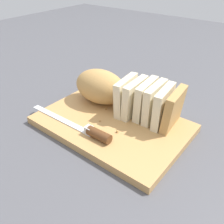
% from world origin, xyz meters
% --- Properties ---
extents(ground_plane, '(3.00, 3.00, 0.00)m').
position_xyz_m(ground_plane, '(0.00, 0.00, 0.00)').
color(ground_plane, '#4C4C51').
extents(cutting_board, '(0.42, 0.28, 0.02)m').
position_xyz_m(cutting_board, '(0.00, 0.00, 0.01)').
color(cutting_board, tan).
rests_on(cutting_board, ground_plane).
extents(bread_loaf, '(0.34, 0.13, 0.11)m').
position_xyz_m(bread_loaf, '(-0.02, 0.07, 0.07)').
color(bread_loaf, tan).
rests_on(bread_loaf, cutting_board).
extents(bread_knife, '(0.29, 0.03, 0.03)m').
position_xyz_m(bread_knife, '(-0.01, -0.08, 0.03)').
color(bread_knife, silver).
rests_on(bread_knife, cutting_board).
extents(crumb_near_knife, '(0.00, 0.00, 0.00)m').
position_xyz_m(crumb_near_knife, '(-0.03, -0.02, 0.02)').
color(crumb_near_knife, '#A8753D').
rests_on(crumb_near_knife, cutting_board).
extents(crumb_near_loaf, '(0.01, 0.01, 0.01)m').
position_xyz_m(crumb_near_loaf, '(0.04, -0.03, 0.02)').
color(crumb_near_loaf, '#A8753D').
rests_on(crumb_near_loaf, cutting_board).
extents(crumb_stray_left, '(0.01, 0.01, 0.01)m').
position_xyz_m(crumb_stray_left, '(-0.05, 0.04, 0.02)').
color(crumb_stray_left, '#A8753D').
rests_on(crumb_stray_left, cutting_board).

